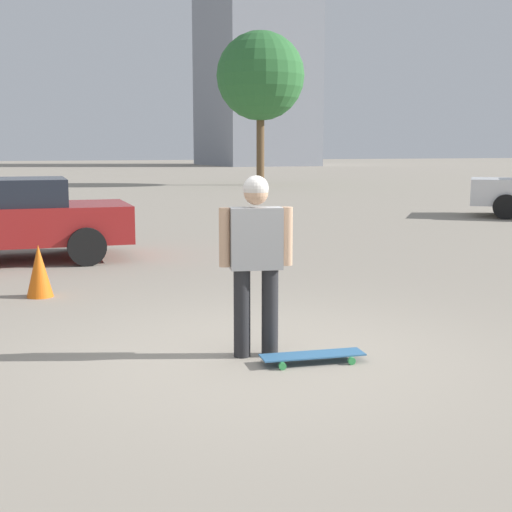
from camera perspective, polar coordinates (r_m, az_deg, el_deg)
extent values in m
plane|color=gray|center=(6.38, 0.00, -7.98)|extent=(220.00, 220.00, 0.00)
cylinder|color=#262628|center=(6.27, -1.13, -4.60)|extent=(0.15, 0.15, 0.78)
cylinder|color=#262628|center=(6.30, 1.12, -4.52)|extent=(0.15, 0.15, 0.78)
cube|color=#999999|center=(6.17, 0.00, 1.42)|extent=(0.30, 0.48, 0.54)
cylinder|color=tan|center=(6.13, -2.53, 1.50)|extent=(0.10, 0.10, 0.51)
cylinder|color=tan|center=(6.21, 2.50, 1.59)|extent=(0.10, 0.10, 0.51)
sphere|color=tan|center=(6.13, 0.00, 5.08)|extent=(0.21, 0.21, 0.21)
sphere|color=silver|center=(6.13, 0.00, 5.43)|extent=(0.22, 0.22, 0.22)
cube|color=#336693|center=(6.18, 4.55, -7.89)|extent=(0.35, 0.92, 0.01)
cylinder|color=green|center=(5.98, 2.12, -8.80)|extent=(0.04, 0.07, 0.06)
cylinder|color=green|center=(6.22, 1.46, -8.10)|extent=(0.04, 0.07, 0.06)
cylinder|color=green|center=(6.17, 7.66, -8.32)|extent=(0.04, 0.07, 0.06)
cylinder|color=green|center=(6.41, 6.80, -7.67)|extent=(0.04, 0.07, 0.06)
cube|color=maroon|center=(12.30, -19.57, 2.42)|extent=(2.05, 4.11, 0.61)
cube|color=#1E232D|center=(12.26, -19.23, 4.87)|extent=(1.74, 1.90, 0.43)
cylinder|color=black|center=(11.46, -13.38, 0.74)|extent=(0.24, 0.62, 0.61)
cylinder|color=black|center=(13.26, -14.05, 1.75)|extent=(0.24, 0.62, 0.61)
cylinder|color=black|center=(19.65, 19.35, 3.73)|extent=(0.56, 0.63, 0.65)
cylinder|color=black|center=(21.51, 19.17, 4.12)|extent=(0.56, 0.63, 0.65)
cube|color=gray|center=(81.77, -0.11, 15.89)|extent=(13.91, 10.18, 24.50)
cylinder|color=brown|center=(36.37, 0.35, 8.75)|extent=(0.40, 0.40, 3.87)
sphere|color=#2D6B33|center=(36.55, 0.36, 14.21)|extent=(4.39, 4.39, 4.39)
cone|color=orange|center=(9.19, -16.96, -1.14)|extent=(0.33, 0.33, 0.66)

